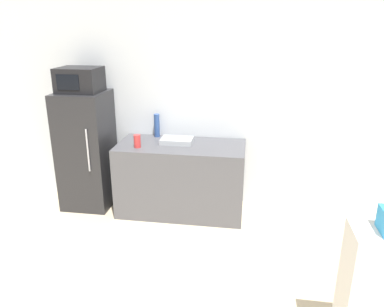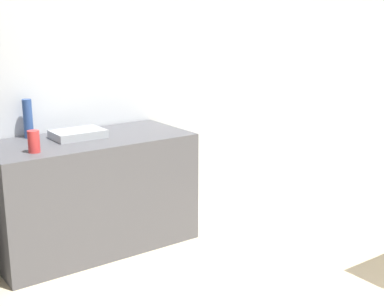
{
  "view_description": "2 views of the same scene",
  "coord_description": "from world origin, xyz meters",
  "px_view_note": "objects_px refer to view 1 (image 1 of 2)",
  "views": [
    {
      "loc": [
        0.42,
        -1.3,
        2.26
      ],
      "look_at": [
        -0.12,
        2.17,
        1.02
      ],
      "focal_mm": 35.0,
      "sensor_mm": 36.0,
      "label": 1
    },
    {
      "loc": [
        -2.03,
        -0.78,
        1.79
      ],
      "look_at": [
        -0.06,
        1.96,
        0.9
      ],
      "focal_mm": 50.0,
      "sensor_mm": 36.0,
      "label": 2
    }
  ],
  "objects_px": {
    "refrigerator": "(87,150)",
    "bottle_short": "(137,141)",
    "bottle_tall": "(157,126)",
    "microwave": "(80,80)"
  },
  "relations": [
    {
      "from": "microwave",
      "to": "bottle_short",
      "type": "height_order",
      "value": "microwave"
    },
    {
      "from": "refrigerator",
      "to": "bottle_short",
      "type": "height_order",
      "value": "refrigerator"
    },
    {
      "from": "microwave",
      "to": "bottle_short",
      "type": "bearing_deg",
      "value": -14.77
    },
    {
      "from": "refrigerator",
      "to": "bottle_short",
      "type": "xyz_separation_m",
      "value": [
        0.73,
        -0.19,
        0.21
      ]
    },
    {
      "from": "bottle_tall",
      "to": "bottle_short",
      "type": "relative_size",
      "value": 1.95
    },
    {
      "from": "refrigerator",
      "to": "bottle_short",
      "type": "bearing_deg",
      "value": -14.86
    },
    {
      "from": "bottle_short",
      "to": "bottle_tall",
      "type": "bearing_deg",
      "value": 74.89
    },
    {
      "from": "microwave",
      "to": "bottle_short",
      "type": "xyz_separation_m",
      "value": [
        0.73,
        -0.19,
        -0.67
      ]
    },
    {
      "from": "bottle_short",
      "to": "microwave",
      "type": "bearing_deg",
      "value": 165.23
    },
    {
      "from": "bottle_tall",
      "to": "bottle_short",
      "type": "height_order",
      "value": "bottle_tall"
    }
  ]
}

